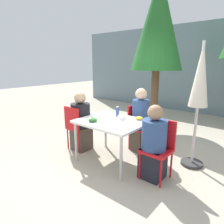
{
  "coord_description": "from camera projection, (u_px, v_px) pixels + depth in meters",
  "views": [
    {
      "loc": [
        2.06,
        -2.51,
        1.7
      ],
      "look_at": [
        0.0,
        0.0,
        0.9
      ],
      "focal_mm": 32.0,
      "sensor_mm": 36.0,
      "label": 1
    }
  ],
  "objects": [
    {
      "name": "building_facade",
      "position": [
        200.0,
        69.0,
        6.73
      ],
      "size": [
        10.0,
        0.2,
        3.0
      ],
      "color": "slate",
      "rests_on": "ground"
    },
    {
      "name": "plate_1",
      "position": [
        93.0,
        121.0,
        3.28
      ],
      "size": [
        0.27,
        0.27,
        0.07
      ],
      "color": "white",
      "rests_on": "dining_table"
    },
    {
      "name": "salad_bowl",
      "position": [
        122.0,
        117.0,
        3.46
      ],
      "size": [
        0.15,
        0.15,
        0.06
      ],
      "color": "white",
      "rests_on": "dining_table"
    },
    {
      "name": "ground_plane",
      "position": [
        112.0,
        161.0,
        3.57
      ],
      "size": [
        24.0,
        24.0,
        0.0
      ],
      "primitive_type": "plane",
      "color": "#B2A893"
    },
    {
      "name": "dining_table",
      "position": [
        112.0,
        124.0,
        3.4
      ],
      "size": [
        1.11,
        0.91,
        0.75
      ],
      "color": "white",
      "rests_on": "ground"
    },
    {
      "name": "person_right",
      "position": [
        154.0,
        145.0,
        2.94
      ],
      "size": [
        0.37,
        0.37,
        1.13
      ],
      "rotation": [
        0.0,
        0.0,
        3.13
      ],
      "color": "black",
      "rests_on": "ground"
    },
    {
      "name": "chair_right",
      "position": [
        159.0,
        144.0,
        2.96
      ],
      "size": [
        0.41,
        0.41,
        0.89
      ],
      "rotation": [
        0.0,
        0.0,
        3.13
      ],
      "color": "red",
      "rests_on": "ground"
    },
    {
      "name": "drinking_cup",
      "position": [
        92.0,
        116.0,
        3.52
      ],
      "size": [
        0.07,
        0.07,
        0.1
      ],
      "color": "white",
      "rests_on": "dining_table"
    },
    {
      "name": "chair_far",
      "position": [
        139.0,
        123.0,
        3.98
      ],
      "size": [
        0.47,
        0.47,
        0.89
      ],
      "rotation": [
        0.0,
        0.0,
        -1.75
      ],
      "color": "red",
      "rests_on": "ground"
    },
    {
      "name": "bottle",
      "position": [
        117.0,
        112.0,
        3.64
      ],
      "size": [
        0.06,
        0.06,
        0.18
      ],
      "color": "#334C8E",
      "rests_on": "dining_table"
    },
    {
      "name": "closed_umbrella",
      "position": [
        200.0,
        82.0,
        3.1
      ],
      "size": [
        0.36,
        0.36,
        2.02
      ],
      "color": "#333333",
      "rests_on": "ground"
    },
    {
      "name": "person_left",
      "position": [
        81.0,
        123.0,
        3.94
      ],
      "size": [
        0.37,
        0.37,
        1.16
      ],
      "rotation": [
        0.0,
        0.0,
        -0.01
      ],
      "color": "#473D33",
      "rests_on": "ground"
    },
    {
      "name": "chair_left",
      "position": [
        76.0,
        125.0,
        3.91
      ],
      "size": [
        0.4,
        0.4,
        0.89
      ],
      "rotation": [
        0.0,
        0.0,
        -0.01
      ],
      "color": "red",
      "rests_on": "ground"
    },
    {
      "name": "person_far",
      "position": [
        140.0,
        121.0,
        3.87
      ],
      "size": [
        0.34,
        0.34,
        1.24
      ],
      "rotation": [
        0.0,
        0.0,
        -1.75
      ],
      "color": "#473D33",
      "rests_on": "ground"
    },
    {
      "name": "plate_0",
      "position": [
        139.0,
        119.0,
        3.39
      ],
      "size": [
        0.24,
        0.24,
        0.07
      ],
      "color": "white",
      "rests_on": "dining_table"
    },
    {
      "name": "tree_behind_right",
      "position": [
        158.0,
        23.0,
        4.9
      ],
      "size": [
        1.3,
        1.3,
        3.84
      ],
      "color": "brown",
      "rests_on": "ground"
    }
  ]
}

